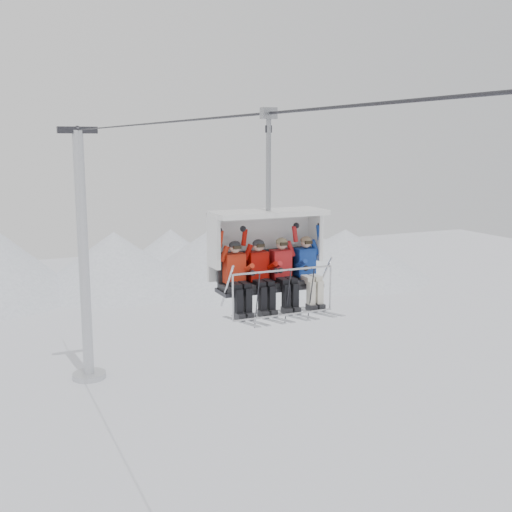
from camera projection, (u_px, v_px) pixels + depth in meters
name	position (u px, v px, depth m)	size (l,w,h in m)	color
ridgeline	(23.00, 265.00, 51.79)	(72.00, 21.00, 7.00)	white
lift_tower_right	(84.00, 274.00, 33.95)	(2.00, 1.80, 13.48)	#B5B8BD
haul_cable	(256.00, 114.00, 12.91)	(0.06, 0.06, 50.00)	#2A2A2F
chairlift_carrier	(266.00, 247.00, 12.95)	(2.30, 1.17, 3.98)	black
skier_far_left	(237.00, 275.00, 12.45)	(0.40, 1.69, 1.58)	red
skier_center_left	(260.00, 273.00, 12.66)	(0.40, 1.69, 1.58)	#A20C04
skier_center_right	(283.00, 271.00, 12.87)	(0.40, 1.69, 1.58)	red
skier_far_right	(308.00, 269.00, 13.09)	(0.39, 1.69, 1.57)	navy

